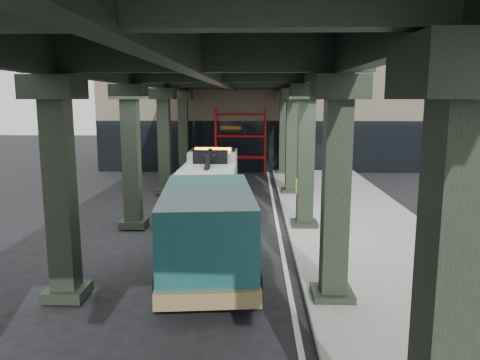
# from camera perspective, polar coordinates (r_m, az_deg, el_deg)

# --- Properties ---
(ground) EXTENTS (90.00, 90.00, 0.00)m
(ground) POSITION_cam_1_polar(r_m,az_deg,el_deg) (14.65, -1.64, -8.08)
(ground) COLOR black
(ground) RESTS_ON ground
(sidewalk) EXTENTS (5.00, 40.00, 0.15)m
(sidewalk) POSITION_cam_1_polar(r_m,az_deg,el_deg) (16.92, 14.24, -5.66)
(sidewalk) COLOR gray
(sidewalk) RESTS_ON ground
(lane_stripe) EXTENTS (0.12, 38.00, 0.01)m
(lane_stripe) POSITION_cam_1_polar(r_m,az_deg,el_deg) (16.56, 4.68, -5.97)
(lane_stripe) COLOR silver
(lane_stripe) RESTS_ON ground
(viaduct) EXTENTS (7.40, 32.00, 6.40)m
(viaduct) POSITION_cam_1_polar(r_m,az_deg,el_deg) (16.00, -2.78, 13.24)
(viaduct) COLOR black
(viaduct) RESTS_ON ground
(building) EXTENTS (22.00, 10.00, 8.00)m
(building) POSITION_cam_1_polar(r_m,az_deg,el_deg) (33.94, 3.74, 8.94)
(building) COLOR #C6B793
(building) RESTS_ON ground
(scaffolding) EXTENTS (3.08, 0.88, 4.00)m
(scaffolding) POSITION_cam_1_polar(r_m,az_deg,el_deg) (28.67, 0.06, 5.02)
(scaffolding) COLOR #B80E14
(scaffolding) RESTS_ON ground
(tow_truck) EXTENTS (2.36, 7.63, 2.49)m
(tow_truck) POSITION_cam_1_polar(r_m,az_deg,el_deg) (19.55, -3.67, 0.11)
(tow_truck) COLOR black
(tow_truck) RESTS_ON ground
(towed_van) EXTENTS (2.79, 5.97, 2.35)m
(towed_van) POSITION_cam_1_polar(r_m,az_deg,el_deg) (11.90, -3.96, -6.01)
(towed_van) COLOR #134445
(towed_van) RESTS_ON ground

